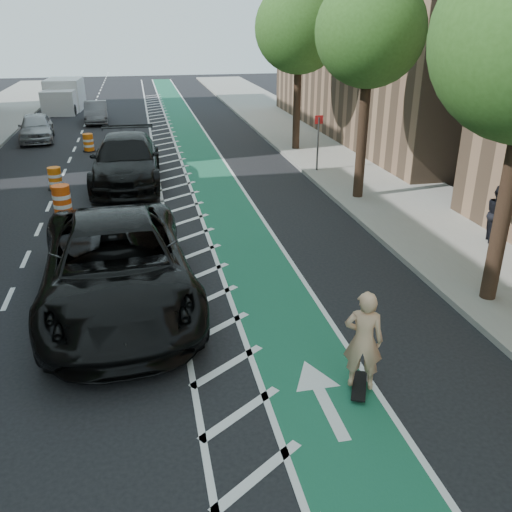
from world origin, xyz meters
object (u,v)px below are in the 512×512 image
object	(u,v)px
skateboarder	(363,340)
barrel_a	(62,201)
suv_near	(117,266)
suv_far	(126,160)

from	to	relation	value
skateboarder	barrel_a	bearing A→B (deg)	-35.95
suv_near	barrel_a	world-z (taller)	suv_near
skateboarder	barrel_a	world-z (taller)	skateboarder
barrel_a	suv_far	bearing A→B (deg)	59.11
suv_near	barrel_a	bearing A→B (deg)	102.53
skateboarder	suv_far	distance (m)	15.30
suv_near	suv_far	bearing A→B (deg)	85.67
barrel_a	skateboarder	bearing A→B (deg)	-60.66
suv_near	suv_far	world-z (taller)	suv_near
suv_far	barrel_a	xyz separation A→B (m)	(-2.14, -3.58, -0.45)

